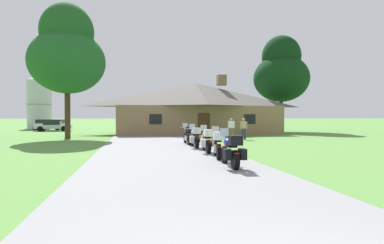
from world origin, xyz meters
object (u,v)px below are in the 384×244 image
metal_silo_distant (39,102)px  parked_silver_suv_far_left (49,124)px  motorcycle_silver_fourth_in_row (195,138)px  bystander_white_shirt_beside_signpost (231,127)px  motorcycle_yellow_third_in_row (207,141)px  motorcycle_blue_nearest_to_camera (231,151)px  tree_right_of_lodge (281,72)px  parked_silver_sedan_far_left (53,126)px  motorcycle_yellow_second_in_row (217,145)px  tree_left_near (67,53)px  bystander_tan_shirt_near_lodge (244,128)px  motorcycle_blue_farthest_in_row (188,135)px

metal_silo_distant → parked_silver_suv_far_left: (2.77, -5.70, -3.18)m
motorcycle_silver_fourth_in_row → bystander_white_shirt_beside_signpost: bearing=60.6°
motorcycle_yellow_third_in_row → parked_silver_suv_far_left: parked_silver_suv_far_left is taller
motorcycle_blue_nearest_to_camera → tree_right_of_lodge: tree_right_of_lodge is taller
motorcycle_silver_fourth_in_row → parked_silver_sedan_far_left: size_ratio=0.48×
parked_silver_sedan_far_left → tree_right_of_lodge: bearing=-106.4°
motorcycle_yellow_third_in_row → metal_silo_distant: bearing=119.2°
tree_right_of_lodge → metal_silo_distant: 34.31m
motorcycle_yellow_second_in_row → metal_silo_distant: 41.45m
motorcycle_yellow_second_in_row → tree_left_near: bearing=130.2°
motorcycle_yellow_third_in_row → bystander_white_shirt_beside_signpost: (4.27, 10.03, 0.32)m
parked_silver_suv_far_left → parked_silver_sedan_far_left: bearing=-151.5°
motorcycle_blue_nearest_to_camera → tree_left_near: tree_left_near is taller
bystander_white_shirt_beside_signpost → metal_silo_distant: size_ratio=0.21×
motorcycle_yellow_third_in_row → tree_right_of_lodge: (13.72, 20.85, 6.46)m
bystander_tan_shirt_near_lodge → metal_silo_distant: metal_silo_distant is taller
motorcycle_blue_nearest_to_camera → motorcycle_silver_fourth_in_row: bearing=91.5°
motorcycle_yellow_second_in_row → parked_silver_sedan_far_left: size_ratio=0.48×
motorcycle_blue_farthest_in_row → parked_silver_sedan_far_left: size_ratio=0.48×
motorcycle_blue_nearest_to_camera → motorcycle_yellow_second_in_row: bearing=88.5°
motorcycle_yellow_third_in_row → bystander_tan_shirt_near_lodge: 10.02m
motorcycle_yellow_second_in_row → tree_left_near: tree_left_near is taller
motorcycle_yellow_third_in_row → parked_silver_sedan_far_left: (-13.15, 26.26, 0.03)m
tree_left_near → motorcycle_yellow_second_in_row: bearing=-58.7°
tree_left_near → motorcycle_blue_farthest_in_row: bearing=-41.3°
bystander_white_shirt_beside_signpost → motorcycle_blue_farthest_in_row: bearing=62.1°
motorcycle_blue_farthest_in_row → parked_silver_suv_far_left: bearing=118.8°
bystander_tan_shirt_near_lodge → tree_right_of_lodge: size_ratio=0.15×
motorcycle_blue_nearest_to_camera → motorcycle_silver_fourth_in_row: same height
motorcycle_yellow_third_in_row → metal_silo_distant: size_ratio=0.26×
parked_silver_sedan_far_left → tree_left_near: bearing=-167.6°
parked_silver_sedan_far_left → motorcycle_blue_nearest_to_camera: bearing=-162.2°
motorcycle_yellow_third_in_row → motorcycle_blue_farthest_in_row: (-0.18, 4.67, 0.01)m
motorcycle_blue_nearest_to_camera → metal_silo_distant: 43.64m
motorcycle_yellow_second_in_row → parked_silver_suv_far_left: 34.98m
motorcycle_blue_nearest_to_camera → bystander_white_shirt_beside_signpost: (4.46, 14.65, 0.32)m
motorcycle_silver_fourth_in_row → tree_right_of_lodge: (13.84, 18.46, 6.46)m
tree_right_of_lodge → motorcycle_silver_fourth_in_row: bearing=-126.9°
bystander_white_shirt_beside_signpost → metal_silo_distant: metal_silo_distant is taller
motorcycle_blue_nearest_to_camera → motorcycle_yellow_third_in_row: size_ratio=1.00×
motorcycle_yellow_second_in_row → parked_silver_suv_far_left: (-14.38, 31.88, 0.16)m
motorcycle_yellow_second_in_row → motorcycle_silver_fourth_in_row: bearing=100.1°
tree_left_near → parked_silver_suv_far_left: (-5.67, 17.53, -6.11)m
motorcycle_yellow_third_in_row → parked_silver_sedan_far_left: 29.37m
tree_left_near → parked_silver_sedan_far_left: size_ratio=2.49×
metal_silo_distant → motorcycle_yellow_second_in_row: bearing=-65.5°
motorcycle_blue_farthest_in_row → tree_right_of_lodge: bearing=48.6°
motorcycle_blue_farthest_in_row → metal_silo_distant: metal_silo_distant is taller
motorcycle_blue_nearest_to_camera → parked_silver_suv_far_left: bearing=114.6°
motorcycle_silver_fourth_in_row → metal_silo_distant: size_ratio=0.26×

